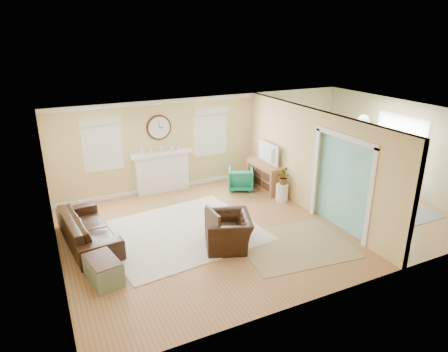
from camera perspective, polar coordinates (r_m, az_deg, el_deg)
The scene contains 29 objects.
floor at distance 9.79m, azimuth 5.02°, elevation -6.45°, with size 9.00×9.00×0.00m, color olive.
wall_back at distance 11.83m, azimuth -2.21°, elevation 5.10°, with size 9.00×0.02×2.60m, color tan.
wall_front at distance 7.09m, azimuth 17.82°, elevation -6.57°, with size 9.00×0.02×2.60m, color tan.
wall_left at distance 8.08m, azimuth -23.39°, elevation -3.93°, with size 0.02×6.00×2.60m, color tan.
wall_right at distance 12.14m, azimuth 23.88°, elevation 3.76°, with size 0.02×6.00×2.60m, color tan.
ceiling at distance 8.93m, azimuth 5.53°, elevation 8.63°, with size 9.00×6.00×0.02m, color white.
partition at distance 10.30m, azimuth 11.72°, elevation 2.72°, with size 0.17×6.00×2.60m.
fireplace at distance 11.44m, azimuth -8.81°, elevation 0.65°, with size 1.70×0.30×1.17m.
wall_clock at distance 11.17m, azimuth -9.29°, elevation 6.86°, with size 0.70×0.07×0.70m.
window_left at distance 10.88m, azimuth -17.05°, elevation 4.83°, with size 1.05×0.13×1.42m.
window_right at distance 11.72m, azimuth -1.91°, elevation 6.77°, with size 1.05×0.13×1.42m.
french_doors at distance 12.16m, azimuth 23.60°, elevation 2.83°, with size 0.06×1.70×2.20m.
pendant at distance 10.85m, azimuth 19.28°, elevation 7.50°, with size 0.30×0.30×0.55m.
rug_cream at distance 9.30m, azimuth -6.07°, elevation -7.93°, with size 3.35×2.91×0.02m, color beige.
rug_jute at distance 8.87m, azimuth 9.96°, elevation -9.67°, with size 2.29×1.87×0.01m, color tan.
rug_grey at distance 11.34m, azimuth 19.23°, elevation -3.67°, with size 2.48×3.10×0.01m, color slate.
sofa at distance 9.17m, azimuth -18.85°, elevation -7.14°, with size 2.28×0.89×0.67m, color black.
eames_chair at distance 8.56m, azimuth 0.58°, elevation -7.89°, with size 1.07×0.94×0.70m, color black.
green_chair at distance 11.55m, azimuth 2.39°, elevation -0.38°, with size 0.69×0.71×0.64m, color #146948.
trunk at distance 7.82m, azimuth -16.86°, elevation -12.73°, with size 0.64×0.89×0.47m.
credenza at distance 11.58m, azimuth 5.89°, elevation 0.00°, with size 0.46×1.36×0.80m.
tv at distance 11.36m, azimuth 5.94°, elevation 3.27°, with size 1.01×0.13×0.58m, color black.
garden_stool at distance 10.91m, azimuth 8.27°, elevation -2.31°, with size 0.33×0.33×0.48m, color white.
potted_plant at distance 10.74m, azimuth 8.39°, elevation -0.10°, with size 0.37×0.32×0.42m, color #337F33.
dining_table at distance 11.24m, azimuth 19.39°, elevation -2.33°, with size 1.67×0.93×0.59m, color #412517.
dining_chair_n at distance 11.80m, azimuth 16.05°, elevation 0.71°, with size 0.52×0.52×1.02m.
dining_chair_s at distance 10.41m, azimuth 23.78°, elevation -3.36°, with size 0.41×0.41×0.89m.
dining_chair_w at distance 10.76m, azimuth 17.30°, elevation -1.61°, with size 0.52×0.52×0.93m.
dining_chair_e at distance 11.61m, azimuth 22.34°, elevation -0.75°, with size 0.48×0.48×0.90m.
Camera 1 is at (-4.56, -7.48, 4.37)m, focal length 32.00 mm.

